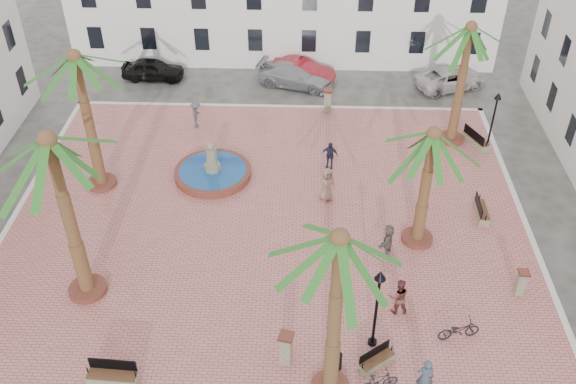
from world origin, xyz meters
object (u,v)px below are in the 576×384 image
fountain (213,171)px  bicycle_a (459,330)px  cyclist_b (399,297)px  cyclist_a (425,377)px  palm_s (339,258)px  car_silver (295,76)px  litter_bin (337,361)px  bench_e (481,212)px  car_black (153,69)px  palm_sw (53,160)px  pedestrian_north (196,114)px  palm_ne (469,41)px  car_red (302,71)px  bench_s (113,377)px  car_white (451,78)px  bicycle_b (378,382)px  bollard_se (286,348)px  pedestrian_fountain_a (327,185)px  palm_e (432,149)px  palm_nw (78,73)px  lamppost_s (378,296)px  bench_ne (476,141)px  bollard_n (328,100)px  bench_se (377,361)px  bollard_e (521,282)px  pedestrian_fountain_b (330,155)px  pedestrian_east (388,240)px

fountain → bicycle_a: (11.55, -10.92, 0.17)m
cyclist_b → cyclist_a: bearing=93.3°
palm_s → car_silver: (-1.98, 24.48, -6.29)m
litter_bin → cyclist_a: bearing=-17.2°
bench_e → car_black: car_black is taller
palm_sw → pedestrian_north: 15.55m
palm_ne → car_red: palm_ne is taller
bench_s → car_white: size_ratio=0.41×
bicycle_b → palm_ne: bearing=-36.0°
bollard_se → pedestrian_fountain_a: size_ratio=0.81×
palm_sw → palm_e: (15.07, 3.95, -1.77)m
palm_nw → car_white: 24.75m
cyclist_b → lamppost_s: bearing=51.9°
bench_ne → palm_nw: bearing=76.9°
lamppost_s → bollard_se: size_ratio=2.65×
palm_e → bollard_n: size_ratio=4.13×
bench_se → cyclist_a: cyclist_a is taller
palm_sw → bench_se: 14.74m
fountain → palm_nw: bearing=-170.5°
cyclist_b → car_silver: size_ratio=0.35×
litter_bin → car_red: car_red is taller
pedestrian_fountain_a → car_red: size_ratio=0.43×
bench_s → lamppost_s: bearing=15.9°
palm_e → pedestrian_fountain_a: palm_e is taller
bollard_e → car_white: bearing=89.6°
bollard_se → car_red: size_ratio=0.35×
palm_nw → car_white: (20.75, 11.99, -6.19)m
bollard_n → car_silver: 4.27m
pedestrian_fountain_b → pedestrian_east: 7.46m
bicycle_a → car_black: size_ratio=0.42×
pedestrian_north → car_silver: pedestrian_north is taller
pedestrian_fountain_b → pedestrian_east: (2.62, -6.98, 0.01)m
bollard_n → car_red: size_ratio=0.35×
pedestrian_fountain_a → bollard_se: bearing=-129.9°
fountain → pedestrian_fountain_a: bearing=-16.6°
bench_ne → pedestrian_north: size_ratio=1.16×
palm_sw → cyclist_b: palm_sw is taller
bench_ne → pedestrian_north: (-16.74, 1.46, 0.57)m
fountain → pedestrian_fountain_a: size_ratio=2.20×
palm_sw → pedestrian_north: palm_sw is taller
pedestrian_fountain_a → palm_e: bearing=-65.4°
bollard_se → bench_s: bearing=-169.6°
palm_sw → pedestrian_fountain_b: 16.03m
pedestrian_east → car_silver: pedestrian_east is taller
bollard_n → car_red: 4.73m
bicycle_b → pedestrian_east: (1.01, 7.70, 0.35)m
palm_s → car_white: (8.58, 24.59, -6.36)m
lamppost_s → cyclist_b: size_ratio=2.29×
fountain → car_black: 12.87m
palm_ne → pedestrian_fountain_b: (-7.32, -3.07, -5.50)m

